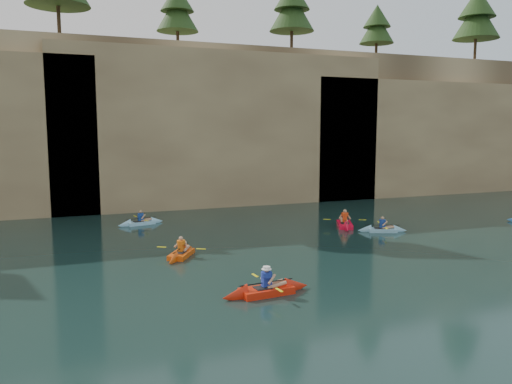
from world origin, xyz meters
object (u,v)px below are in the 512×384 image
object	(u,v)px
main_kayaker	(266,290)
kayaker_ltblue_near	(382,229)
kayaker_orange	(181,254)
kayaker_red_far	(345,224)

from	to	relation	value
main_kayaker	kayaker_ltblue_near	distance (m)	12.23
kayaker_orange	kayaker_ltblue_near	bearing A→B (deg)	-51.18
kayaker_orange	kayaker_red_far	bearing A→B (deg)	-39.93
main_kayaker	kayaker_red_far	distance (m)	12.68
main_kayaker	kayaker_orange	world-z (taller)	main_kayaker
kayaker_orange	kayaker_ltblue_near	distance (m)	11.47
main_kayaker	kayaker_orange	size ratio (longest dim) A/B	1.15
kayaker_ltblue_near	kayaker_red_far	xyz separation A→B (m)	(-1.17, 1.97, 0.02)
main_kayaker	kayaker_orange	xyz separation A→B (m)	(-1.62, 6.00, -0.02)
main_kayaker	kayaker_ltblue_near	xyz separation A→B (m)	(9.77, 7.36, -0.03)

